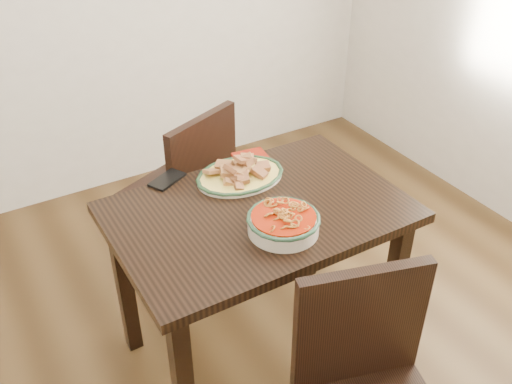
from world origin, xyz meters
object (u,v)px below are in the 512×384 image
dining_table (259,232)px  smartphone (167,180)px  fish_plate (240,169)px  chair_far (188,186)px  noodle_bowl (283,221)px

dining_table → smartphone: smartphone is taller
smartphone → fish_plate: bearing=-54.1°
chair_far → smartphone: bearing=31.4°
chair_far → fish_plate: size_ratio=2.47×
dining_table → noodle_bowl: noodle_bowl is taller
fish_plate → dining_table: bearing=-101.1°
noodle_bowl → smartphone: noodle_bowl is taller
dining_table → smartphone: 0.43m
noodle_bowl → dining_table: bearing=90.6°
dining_table → smartphone: size_ratio=7.29×
dining_table → fish_plate: fish_plate is taller
chair_far → fish_plate: chair_far is taller
fish_plate → noodle_bowl: (-0.04, -0.38, -0.00)m
dining_table → noodle_bowl: bearing=-89.4°
fish_plate → noodle_bowl: bearing=-96.1°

